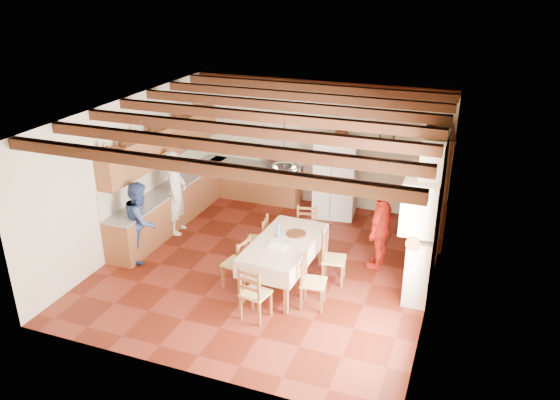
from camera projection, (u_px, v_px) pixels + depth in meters
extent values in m
cube|color=#53170B|center=(270.00, 265.00, 10.56)|extent=(6.00, 6.50, 0.02)
cube|color=silver|center=(268.00, 112.00, 9.38)|extent=(6.00, 6.50, 0.02)
cube|color=#EFE3C9|center=(320.00, 143.00, 12.78)|extent=(6.00, 0.02, 3.00)
cube|color=#EFE3C9|center=(178.00, 281.00, 7.16)|extent=(6.00, 0.02, 3.00)
cube|color=#EFE3C9|center=(130.00, 173.00, 10.94)|extent=(0.02, 6.50, 3.00)
cube|color=#EFE3C9|center=(439.00, 217.00, 9.00)|extent=(0.02, 6.50, 3.00)
cube|color=brown|center=(174.00, 204.00, 12.16)|extent=(0.60, 4.30, 0.86)
cube|color=brown|center=(255.00, 182.00, 13.43)|extent=(2.30, 0.60, 0.86)
cube|color=gray|center=(173.00, 186.00, 11.99)|extent=(0.62, 4.30, 0.04)
cube|color=gray|center=(255.00, 165.00, 13.25)|extent=(2.34, 0.62, 0.04)
cube|color=beige|center=(160.00, 170.00, 11.95)|extent=(0.03, 4.30, 0.60)
cube|color=beige|center=(259.00, 149.00, 13.37)|extent=(2.30, 0.03, 0.60)
cube|color=brown|center=(164.00, 143.00, 11.65)|extent=(0.35, 4.20, 0.70)
cube|color=black|center=(387.00, 136.00, 12.12)|extent=(0.34, 0.03, 0.42)
cube|color=white|center=(336.00, 177.00, 12.35)|extent=(0.99, 0.84, 1.83)
cube|color=silver|center=(284.00, 242.00, 9.62)|extent=(1.09, 2.00, 0.05)
cube|color=brown|center=(242.00, 282.00, 9.20)|extent=(0.07, 0.07, 0.81)
cube|color=brown|center=(286.00, 292.00, 8.90)|extent=(0.07, 0.07, 0.81)
cube|color=brown|center=(282.00, 239.00, 10.67)|extent=(0.07, 0.07, 0.81)
cube|color=brown|center=(321.00, 246.00, 10.38)|extent=(0.07, 0.07, 0.81)
torus|color=black|center=(284.00, 166.00, 9.06)|extent=(0.47, 0.47, 0.03)
imported|color=white|center=(176.00, 192.00, 11.54)|extent=(0.60, 0.76, 1.82)
imported|color=#314B8A|center=(141.00, 221.00, 10.51)|extent=(0.84, 0.94, 1.59)
imported|color=red|center=(380.00, 228.00, 10.18)|extent=(0.56, 1.01, 1.63)
imported|color=silver|center=(279.00, 162.00, 12.99)|extent=(0.56, 0.43, 0.28)
imported|color=#3A200D|center=(342.00, 132.00, 11.89)|extent=(0.32, 0.32, 0.31)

